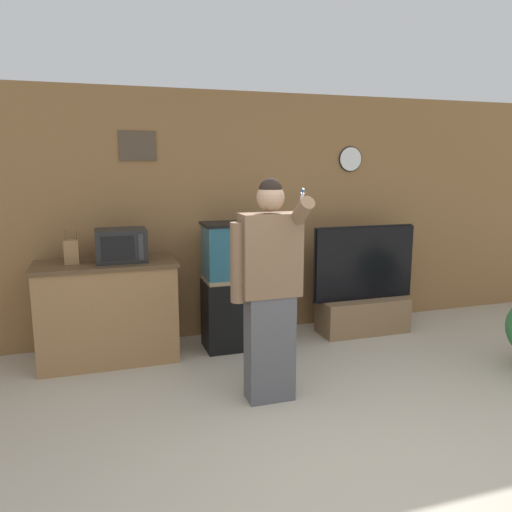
% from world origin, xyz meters
% --- Properties ---
extents(ground_plane, '(18.00, 18.00, 0.00)m').
position_xyz_m(ground_plane, '(0.00, 0.00, 0.00)').
color(ground_plane, '#B2A893').
extents(wall_back_paneled, '(10.00, 0.08, 2.60)m').
position_xyz_m(wall_back_paneled, '(0.00, 2.84, 1.30)').
color(wall_back_paneled, olive).
rests_on(wall_back_paneled, ground_plane).
extents(counter_island, '(1.29, 0.61, 0.96)m').
position_xyz_m(counter_island, '(-1.43, 2.39, 0.48)').
color(counter_island, olive).
rests_on(counter_island, ground_plane).
extents(microwave, '(0.46, 0.34, 0.31)m').
position_xyz_m(microwave, '(-1.28, 2.37, 1.11)').
color(microwave, black).
rests_on(microwave, counter_island).
extents(knife_block, '(0.13, 0.12, 0.31)m').
position_xyz_m(knife_block, '(-1.72, 2.39, 1.07)').
color(knife_block, olive).
rests_on(knife_block, counter_island).
extents(aquarium_on_stand, '(0.85, 0.41, 1.29)m').
position_xyz_m(aquarium_on_stand, '(-0.09, 2.36, 0.64)').
color(aquarium_on_stand, black).
rests_on(aquarium_on_stand, ground_plane).
extents(tv_on_stand, '(1.20, 0.40, 1.19)m').
position_xyz_m(tv_on_stand, '(1.28, 2.37, 0.35)').
color(tv_on_stand, brown).
rests_on(tv_on_stand, ground_plane).
extents(person_standing, '(0.55, 0.42, 1.75)m').
position_xyz_m(person_standing, '(-0.25, 1.16, 0.91)').
color(person_standing, '#515156').
rests_on(person_standing, ground_plane).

